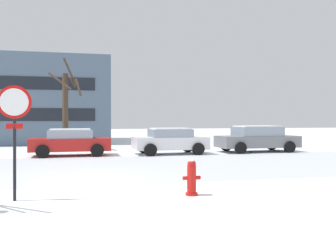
% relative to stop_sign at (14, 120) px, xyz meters
% --- Properties ---
extents(ground_plane, '(120.00, 120.00, 0.00)m').
position_rel_stop_sign_xyz_m(ground_plane, '(1.56, 2.46, -1.85)').
color(ground_plane, white).
extents(road_surface, '(80.00, 8.23, 0.00)m').
position_rel_stop_sign_xyz_m(road_surface, '(1.56, 5.58, -1.84)').
color(road_surface, silver).
rests_on(road_surface, ground).
extents(stop_sign, '(0.76, 0.15, 2.63)m').
position_rel_stop_sign_xyz_m(stop_sign, '(0.00, 0.00, 0.00)').
color(stop_sign, black).
rests_on(stop_sign, ground).
extents(fire_hydrant, '(0.44, 0.30, 0.90)m').
position_rel_stop_sign_xyz_m(fire_hydrant, '(4.11, -0.33, -1.39)').
color(fire_hydrant, red).
rests_on(fire_hydrant, ground).
extents(parked_car_red, '(4.00, 2.06, 1.37)m').
position_rel_stop_sign_xyz_m(parked_car_red, '(0.95, 10.60, -1.14)').
color(parked_car_red, red).
rests_on(parked_car_red, ground).
extents(parked_car_white, '(3.93, 2.11, 1.39)m').
position_rel_stop_sign_xyz_m(parked_car_white, '(6.11, 10.36, -1.13)').
color(parked_car_white, white).
rests_on(parked_car_white, ground).
extents(parked_car_gray, '(4.61, 2.25, 1.49)m').
position_rel_stop_sign_xyz_m(parked_car_gray, '(11.26, 10.63, -1.09)').
color(parked_car_gray, slate).
rests_on(parked_car_gray, ground).
extents(tree_far_right, '(1.94, 1.67, 5.45)m').
position_rel_stop_sign_xyz_m(tree_far_right, '(0.63, 14.24, 0.74)').
color(tree_far_right, '#423326').
rests_on(tree_far_right, ground).
extents(building_far_left, '(11.28, 10.69, 6.63)m').
position_rel_stop_sign_xyz_m(building_far_left, '(-2.03, 23.70, 1.47)').
color(building_far_left, slate).
rests_on(building_far_left, ground).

